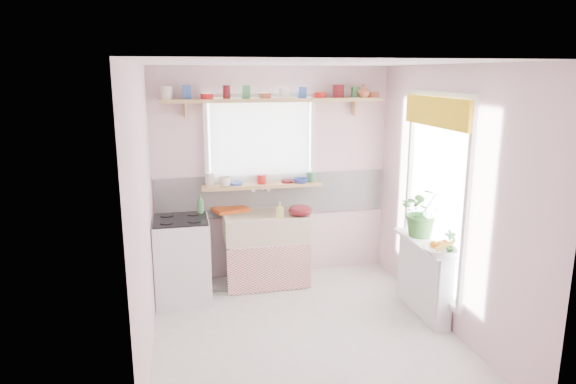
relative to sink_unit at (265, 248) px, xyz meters
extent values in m
plane|color=silver|center=(0.15, -1.29, -0.43)|extent=(3.20, 3.20, 0.00)
plane|color=white|center=(0.15, -1.29, 2.07)|extent=(3.20, 3.20, 0.00)
plane|color=beige|center=(0.15, 0.31, 0.82)|extent=(2.80, 0.00, 2.80)
plane|color=beige|center=(0.15, -2.89, 0.82)|extent=(2.80, 0.00, 2.80)
plane|color=beige|center=(-1.25, -1.29, 0.82)|extent=(0.00, 3.20, 3.20)
plane|color=beige|center=(1.55, -1.29, 0.82)|extent=(0.00, 3.20, 3.20)
cube|color=white|center=(0.15, 0.29, 0.57)|extent=(2.74, 0.03, 0.50)
cube|color=pink|center=(0.15, 0.29, 0.37)|extent=(2.74, 0.02, 0.12)
cube|color=white|center=(0.00, 0.30, 1.22)|extent=(1.20, 0.01, 1.00)
cube|color=white|center=(0.00, 0.24, 1.22)|extent=(1.15, 0.02, 0.95)
cube|color=white|center=(1.54, -1.09, 0.82)|extent=(0.01, 1.10, 1.90)
cube|color=yellow|center=(1.46, -1.09, 1.63)|extent=(0.03, 1.20, 0.28)
cube|color=white|center=(0.00, 0.01, -0.16)|extent=(0.85, 0.55, 0.55)
cube|color=#CD493C|center=(0.00, -0.27, -0.16)|extent=(0.95, 0.02, 0.53)
cube|color=beige|center=(0.00, 0.01, 0.27)|extent=(0.95, 0.55, 0.30)
cylinder|color=silver|center=(0.00, 0.26, 0.67)|extent=(0.03, 0.22, 0.03)
cube|color=white|center=(-0.95, -0.24, 0.02)|extent=(0.58, 0.58, 0.90)
cube|color=black|center=(-0.95, -0.24, 0.47)|extent=(0.56, 0.56, 0.02)
cylinder|color=black|center=(-1.09, -0.38, 0.49)|extent=(0.14, 0.14, 0.01)
cylinder|color=black|center=(-0.81, -0.38, 0.49)|extent=(0.14, 0.14, 0.01)
cylinder|color=black|center=(-1.09, -0.10, 0.49)|extent=(0.14, 0.14, 0.01)
cylinder|color=black|center=(-0.81, -0.10, 0.49)|extent=(0.14, 0.14, 0.01)
cube|color=white|center=(1.45, -1.09, -0.06)|extent=(0.15, 0.90, 0.75)
cube|color=white|center=(1.42, -1.09, 0.33)|extent=(0.22, 0.95, 0.03)
cube|color=tan|center=(0.00, 0.19, 0.71)|extent=(1.40, 0.22, 0.04)
cube|color=tan|center=(0.15, 0.18, 1.69)|extent=(2.52, 0.24, 0.04)
cylinder|color=silver|center=(-1.03, 0.18, 1.77)|extent=(0.11, 0.11, 0.12)
cylinder|color=#3359A5|center=(-0.82, 0.18, 1.77)|extent=(0.11, 0.11, 0.12)
cylinder|color=red|center=(-0.60, 0.18, 1.74)|extent=(0.11, 0.11, 0.06)
cylinder|color=#590F14|center=(-0.39, 0.18, 1.77)|extent=(0.11, 0.11, 0.12)
cylinder|color=#3F7F4C|center=(-0.17, 0.18, 1.77)|extent=(0.11, 0.11, 0.12)
cylinder|color=#A55133|center=(0.04, 0.18, 1.74)|extent=(0.11, 0.11, 0.06)
cylinder|color=silver|center=(0.26, 0.18, 1.77)|extent=(0.11, 0.11, 0.12)
cylinder|color=#3359A5|center=(0.47, 0.18, 1.77)|extent=(0.11, 0.11, 0.12)
cylinder|color=red|center=(0.69, 0.18, 1.74)|extent=(0.11, 0.11, 0.06)
cylinder|color=#590F14|center=(0.90, 0.18, 1.77)|extent=(0.11, 0.11, 0.12)
cylinder|color=#3F7F4C|center=(1.12, 0.18, 1.77)|extent=(0.11, 0.11, 0.12)
cylinder|color=#A55133|center=(1.33, 0.18, 1.74)|extent=(0.11, 0.11, 0.06)
cylinder|color=silver|center=(-0.62, 0.19, 0.79)|extent=(0.11, 0.11, 0.12)
cylinder|color=#3359A5|center=(-0.31, 0.19, 0.79)|extent=(0.11, 0.11, 0.12)
cylinder|color=red|center=(0.00, 0.19, 0.76)|extent=(0.11, 0.11, 0.06)
cylinder|color=#590F14|center=(0.31, 0.19, 0.79)|extent=(0.11, 0.11, 0.12)
cylinder|color=#3F7F4C|center=(0.62, 0.19, 0.79)|extent=(0.11, 0.11, 0.12)
cube|color=#D64913|center=(-0.38, 0.21, 0.44)|extent=(0.45, 0.39, 0.04)
ellipsoid|color=maroon|center=(0.37, -0.17, 0.48)|extent=(0.31, 0.31, 0.12)
imported|color=#366F2C|center=(1.48, -0.93, 0.61)|extent=(0.55, 0.51, 0.53)
imported|color=silver|center=(1.38, -1.49, 0.38)|extent=(0.36, 0.36, 0.08)
imported|color=#30702C|center=(1.48, -1.49, 0.46)|extent=(0.13, 0.09, 0.23)
imported|color=#D1DE62|center=(0.14, -0.19, 0.50)|extent=(0.10, 0.10, 0.17)
imported|color=beige|center=(-0.44, 0.13, 0.78)|extent=(0.16, 0.16, 0.11)
imported|color=#2E4196|center=(0.45, 0.13, 0.76)|extent=(0.23, 0.23, 0.06)
imported|color=#AE5B35|center=(1.19, 0.12, 1.78)|extent=(0.17, 0.17, 0.15)
imported|color=#42854E|center=(-0.73, -0.06, 0.59)|extent=(0.09, 0.09, 0.21)
sphere|color=orange|center=(1.38, -1.49, 0.44)|extent=(0.08, 0.08, 0.08)
sphere|color=orange|center=(1.44, -1.46, 0.44)|extent=(0.08, 0.08, 0.08)
sphere|color=orange|center=(1.33, -1.47, 0.44)|extent=(0.08, 0.08, 0.08)
cylinder|color=gold|center=(1.40, -1.54, 0.45)|extent=(0.18, 0.04, 0.10)
camera|label=1|loc=(-0.96, -5.58, 1.99)|focal=32.00mm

